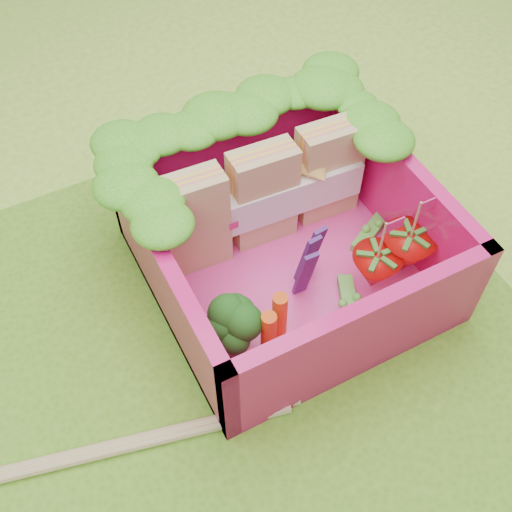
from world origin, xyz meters
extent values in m
plane|color=#85BE35|center=(0.00, 0.00, 0.00)|extent=(14.00, 14.00, 0.00)
cube|color=#5B9521|center=(0.00, 0.00, 0.01)|extent=(2.60, 2.60, 0.03)
cube|color=#F33E9A|center=(0.34, 0.20, 0.06)|extent=(1.30, 1.30, 0.05)
cube|color=#D81263|center=(0.34, 0.82, 0.31)|extent=(1.30, 0.07, 0.55)
cube|color=#D81263|center=(0.34, -0.41, 0.31)|extent=(1.30, 0.07, 0.55)
cube|color=#D81263|center=(-0.27, 0.20, 0.31)|extent=(0.07, 1.30, 0.55)
cube|color=#D81263|center=(0.96, 0.20, 0.31)|extent=(0.07, 1.30, 0.55)
ellipsoid|color=#28951B|center=(-0.16, 0.78, 0.64)|extent=(0.30, 0.30, 0.11)
ellipsoid|color=#28951B|center=(-0.01, 0.78, 0.64)|extent=(0.30, 0.30, 0.11)
ellipsoid|color=#28951B|center=(0.13, 0.78, 0.64)|extent=(0.30, 0.30, 0.11)
ellipsoid|color=#28951B|center=(0.27, 0.78, 0.64)|extent=(0.30, 0.30, 0.11)
ellipsoid|color=#28951B|center=(0.42, 0.78, 0.64)|extent=(0.30, 0.30, 0.11)
ellipsoid|color=#28951B|center=(0.56, 0.78, 0.64)|extent=(0.30, 0.30, 0.11)
ellipsoid|color=#28951B|center=(0.70, 0.78, 0.64)|extent=(0.30, 0.30, 0.11)
ellipsoid|color=#28951B|center=(0.84, 0.78, 0.64)|extent=(0.30, 0.30, 0.11)
ellipsoid|color=#28951B|center=(-0.24, 0.30, 0.64)|extent=(0.27, 0.27, 0.10)
ellipsoid|color=#28951B|center=(-0.24, 0.44, 0.64)|extent=(0.27, 0.27, 0.10)
ellipsoid|color=#28951B|center=(-0.24, 0.58, 0.64)|extent=(0.27, 0.27, 0.10)
ellipsoid|color=#28951B|center=(-0.24, 0.72, 0.64)|extent=(0.27, 0.27, 0.10)
ellipsoid|color=#28951B|center=(-0.24, 0.86, 0.64)|extent=(0.27, 0.27, 0.10)
ellipsoid|color=#28951B|center=(0.92, 0.30, 0.64)|extent=(0.27, 0.27, 0.10)
ellipsoid|color=#28951B|center=(0.92, 0.44, 0.64)|extent=(0.27, 0.27, 0.10)
ellipsoid|color=#28951B|center=(0.92, 0.58, 0.64)|extent=(0.27, 0.27, 0.10)
ellipsoid|color=#28951B|center=(0.92, 0.72, 0.64)|extent=(0.27, 0.27, 0.10)
ellipsoid|color=#28951B|center=(0.92, 0.86, 0.64)|extent=(0.27, 0.27, 0.10)
cube|color=tan|center=(-0.03, 0.46, 0.36)|extent=(0.33, 0.17, 0.57)
cube|color=tan|center=(0.34, 0.46, 0.36)|extent=(0.33, 0.17, 0.57)
cube|color=tan|center=(0.71, 0.46, 0.36)|extent=(0.33, 0.17, 0.57)
cube|color=white|center=(0.34, 0.46, 0.34)|extent=(1.03, 0.23, 0.20)
cylinder|color=#5C9C4B|center=(-0.11, -0.07, 0.15)|extent=(0.12, 0.12, 0.15)
ellipsoid|color=#1C5215|center=(-0.11, -0.07, 0.28)|extent=(0.34, 0.34, 0.12)
cylinder|color=#E65B13|center=(0.04, -0.17, 0.22)|extent=(0.07, 0.07, 0.29)
cylinder|color=#E65B13|center=(0.13, -0.11, 0.22)|extent=(0.07, 0.07, 0.28)
cube|color=#3F1855|center=(0.33, 0.01, 0.27)|extent=(0.07, 0.02, 0.38)
cube|color=#3F1855|center=(0.38, 0.08, 0.27)|extent=(0.07, 0.03, 0.38)
cube|color=#3F1855|center=(0.43, 0.12, 0.27)|extent=(0.07, 0.03, 0.38)
cone|color=red|center=(0.66, -0.09, 0.20)|extent=(0.24, 0.24, 0.24)
cylinder|color=tan|center=(0.66, -0.09, 0.44)|extent=(0.01, 0.01, 0.24)
cube|color=#DB2476|center=(0.71, -0.09, 0.52)|extent=(0.10, 0.01, 0.06)
cone|color=red|center=(0.84, -0.08, 0.21)|extent=(0.26, 0.26, 0.26)
cylinder|color=tan|center=(0.84, -0.08, 0.46)|extent=(0.01, 0.01, 0.24)
cube|color=#DB2476|center=(0.89, -0.08, 0.54)|extent=(0.10, 0.01, 0.06)
cube|color=green|center=(0.84, 0.19, 0.11)|extent=(0.32, 0.21, 0.05)
cube|color=green|center=(0.49, -0.14, 0.11)|extent=(0.19, 0.32, 0.05)
cube|color=tan|center=(-1.06, -0.21, 0.05)|extent=(2.13, 0.54, 0.04)
cube|color=tan|center=(-1.00, -0.19, 0.05)|extent=(2.13, 0.54, 0.04)
camera|label=1|loc=(-0.67, -1.42, 2.67)|focal=45.00mm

